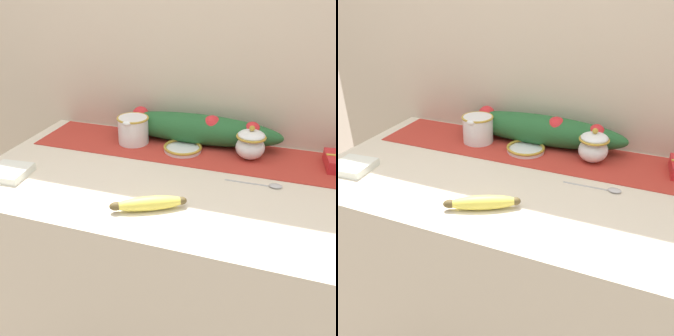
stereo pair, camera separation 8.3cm
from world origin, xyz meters
TOP-DOWN VIEW (x-y plane):
  - countertop at (0.00, 0.00)m, footprint 1.29×0.71m
  - back_wall at (0.00, 0.37)m, footprint 2.09×0.04m
  - table_runner at (0.00, 0.21)m, footprint 1.19×0.27m
  - cream_pitcher at (-0.23, 0.21)m, footprint 0.12×0.14m
  - sugar_bowl at (0.22, 0.21)m, footprint 0.11×0.11m
  - small_dish at (-0.02, 0.20)m, footprint 0.14×0.14m
  - banana at (-0.00, -0.21)m, footprint 0.20×0.13m
  - spoon at (0.32, 0.03)m, footprint 0.18×0.03m
  - napkin_stack at (-0.51, -0.17)m, footprint 0.13×0.13m
  - poinsettia_garland at (-0.00, 0.29)m, footprint 0.66×0.13m

SIDE VIEW (x-z plane):
  - countertop at x=0.00m, z-range 0.00..0.92m
  - table_runner at x=0.00m, z-range 0.92..0.93m
  - spoon at x=0.32m, z-range 0.92..0.93m
  - napkin_stack at x=-0.51m, z-range 0.92..0.95m
  - small_dish at x=-0.02m, z-range 0.93..0.95m
  - banana at x=0.00m, z-range 0.92..0.96m
  - sugar_bowl at x=0.22m, z-range 0.92..1.04m
  - cream_pitcher at x=-0.23m, z-range 0.93..1.04m
  - poinsettia_garland at x=0.00m, z-range 0.93..1.05m
  - back_wall at x=0.00m, z-range 0.00..2.40m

